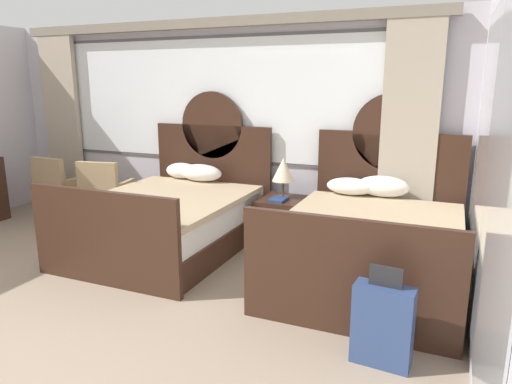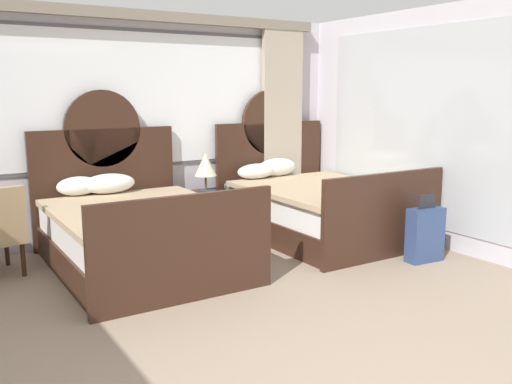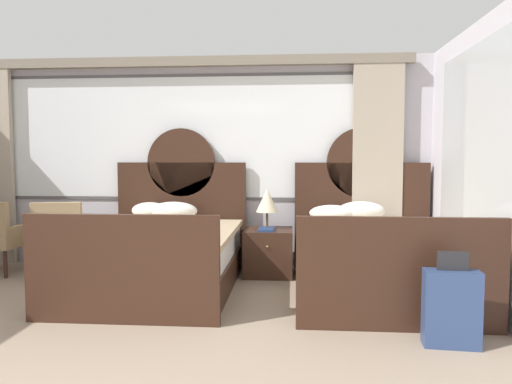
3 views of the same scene
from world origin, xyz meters
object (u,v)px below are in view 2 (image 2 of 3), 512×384
object	(u,v)px
table_lamp_on_nightstand	(206,165)
suitcase_on_floor	(425,234)
book_on_nightstand	(212,193)
bed_near_window	(138,231)
nightstand_between_beds	(210,215)
bed_near_mirror	(316,206)

from	to	relation	value
table_lamp_on_nightstand	suitcase_on_floor	size ratio (longest dim) A/B	0.67
table_lamp_on_nightstand	book_on_nightstand	distance (m)	0.36
table_lamp_on_nightstand	bed_near_window	bearing A→B (deg)	-148.54
nightstand_between_beds	table_lamp_on_nightstand	distance (m)	0.61
bed_near_mirror	table_lamp_on_nightstand	size ratio (longest dim) A/B	4.67
table_lamp_on_nightstand	book_on_nightstand	xyz separation A→B (m)	(-0.00, -0.16, -0.32)
bed_near_mirror	nightstand_between_beds	world-z (taller)	bed_near_mirror
table_lamp_on_nightstand	book_on_nightstand	world-z (taller)	table_lamp_on_nightstand
nightstand_between_beds	table_lamp_on_nightstand	world-z (taller)	table_lamp_on_nightstand
table_lamp_on_nightstand	suitcase_on_floor	world-z (taller)	table_lamp_on_nightstand
bed_near_mirror	nightstand_between_beds	bearing A→B (deg)	150.55
book_on_nightstand	suitcase_on_floor	bearing A→B (deg)	-52.99
nightstand_between_beds	book_on_nightstand	distance (m)	0.31
bed_near_mirror	book_on_nightstand	distance (m)	1.29
bed_near_window	book_on_nightstand	size ratio (longest dim) A/B	8.65
bed_near_mirror	suitcase_on_floor	distance (m)	1.47
bed_near_mirror	table_lamp_on_nightstand	world-z (taller)	bed_near_mirror
nightstand_between_beds	suitcase_on_floor	xyz separation A→B (m)	(1.46, -2.08, 0.02)
table_lamp_on_nightstand	suitcase_on_floor	xyz separation A→B (m)	(1.48, -2.13, -0.59)
bed_near_window	table_lamp_on_nightstand	xyz separation A→B (m)	(1.13, 0.69, 0.51)
bed_near_window	nightstand_between_beds	world-z (taller)	bed_near_window
bed_near_mirror	table_lamp_on_nightstand	bearing A→B (deg)	149.24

